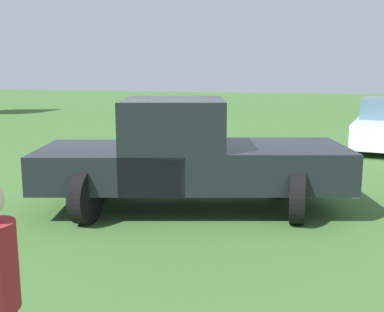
# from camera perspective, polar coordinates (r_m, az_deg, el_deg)

# --- Properties ---
(ground_plane) EXTENTS (80.00, 80.00, 0.00)m
(ground_plane) POSITION_cam_1_polar(r_m,az_deg,el_deg) (8.94, -4.03, -4.55)
(ground_plane) COLOR #3D662D
(pickup_truck) EXTENTS (3.08, 5.29, 1.84)m
(pickup_truck) POSITION_cam_1_polar(r_m,az_deg,el_deg) (7.75, -0.95, 0.44)
(pickup_truck) COLOR black
(pickup_truck) RESTS_ON ground_plane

